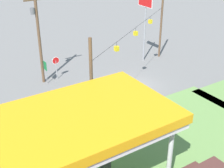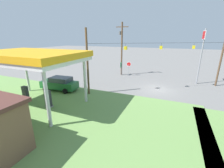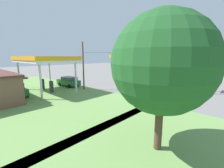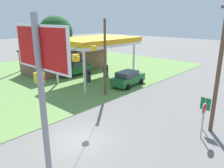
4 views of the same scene
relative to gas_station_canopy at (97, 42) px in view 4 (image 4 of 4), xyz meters
name	(u,v)px [view 4 (image 4 of 4)]	position (x,y,z in m)	size (l,w,h in m)	color
ground_plane	(80,140)	(-10.96, -9.72, -4.97)	(160.00, 160.00, 0.00)	slate
grass_verge_station_corner	(73,69)	(2.00, 7.66, -4.95)	(36.00, 28.00, 0.04)	#6B934C
gas_station_canopy	(97,42)	(0.00, 0.00, 0.00)	(10.05, 6.55, 5.48)	silver
gas_station_store	(66,59)	(0.63, 7.64, -3.21)	(12.10, 6.58, 3.48)	brown
fuel_pump_near	(88,76)	(-1.58, 0.00, -4.11)	(0.71, 0.56, 1.80)	gray
fuel_pump_far	(106,72)	(1.58, 0.00, -4.11)	(0.71, 0.56, 1.80)	gray
car_at_pumps_front	(128,78)	(0.85, -4.40, -4.03)	(4.94, 2.43, 1.80)	#1E602D
car_at_pumps_rear	(76,68)	(-0.05, 4.40, -4.00)	(4.83, 2.20, 1.89)	#1E602D
stop_sign_roadside	(204,113)	(-5.19, -15.49, -3.15)	(0.80, 0.08, 2.50)	#99999E
stop_sign_overhead	(44,96)	(-16.04, -14.75, 0.73)	(0.22, 2.43, 7.90)	gray
route_sign	(205,107)	(-3.88, -15.10, -3.26)	(0.10, 0.70, 2.40)	gray
utility_pole_main	(221,60)	(-3.69, -15.63, 0.18)	(2.20, 0.44, 9.19)	brown
signal_span_gantry	(77,80)	(-10.96, -9.73, -0.78)	(15.42, 10.24, 7.77)	brown
tree_behind_station	(56,33)	(4.12, 15.10, 0.30)	(6.11, 6.11, 8.33)	#4C3828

